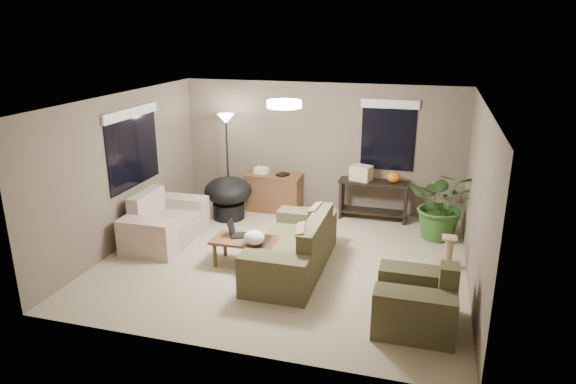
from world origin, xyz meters
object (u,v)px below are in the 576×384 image
(loveseat, at_px, (164,224))
(cat_scratching_post, at_px, (448,254))
(floor_lamp, at_px, (226,130))
(main_sofa, at_px, (295,251))
(console_table, at_px, (373,197))
(desk, at_px, (274,192))
(coffee_table, at_px, (245,243))
(papasan_chair, at_px, (228,195))
(houseplant, at_px, (442,211))
(armchair, at_px, (416,303))

(loveseat, bearing_deg, cat_scratching_post, 3.07)
(loveseat, bearing_deg, floor_lamp, 76.46)
(main_sofa, bearing_deg, floor_lamp, 131.38)
(console_table, bearing_deg, floor_lamp, -176.08)
(desk, bearing_deg, main_sofa, -65.79)
(cat_scratching_post, bearing_deg, coffee_table, -166.15)
(coffee_table, relative_size, desk, 0.91)
(console_table, xyz_separation_m, papasan_chair, (-2.65, -0.70, 0.03))
(papasan_chair, xyz_separation_m, houseplant, (3.90, 0.10, 0.02))
(main_sofa, distance_m, loveseat, 2.45)
(houseplant, bearing_deg, cat_scratching_post, -84.75)
(desk, bearing_deg, armchair, -50.09)
(armchair, bearing_deg, houseplant, 84.24)
(main_sofa, xyz_separation_m, desk, (-1.07, 2.38, 0.08))
(desk, bearing_deg, loveseat, -124.51)
(armchair, distance_m, console_table, 3.65)
(coffee_table, xyz_separation_m, houseplant, (2.89, 1.90, 0.13))
(armchair, height_order, console_table, armchair)
(coffee_table, bearing_deg, loveseat, 163.47)
(armchair, relative_size, papasan_chair, 1.08)
(coffee_table, bearing_deg, console_table, 56.72)
(console_table, height_order, cat_scratching_post, console_table)
(armchair, bearing_deg, papasan_chair, 141.92)
(cat_scratching_post, bearing_deg, houseplant, 95.25)
(papasan_chair, xyz_separation_m, floor_lamp, (-0.20, 0.50, 1.13))
(armchair, relative_size, console_table, 0.77)
(papasan_chair, bearing_deg, console_table, 14.78)
(console_table, bearing_deg, armchair, -74.93)
(armchair, height_order, coffee_table, armchair)
(coffee_table, bearing_deg, main_sofa, 4.85)
(loveseat, relative_size, floor_lamp, 0.84)
(loveseat, height_order, coffee_table, loveseat)
(papasan_chair, bearing_deg, cat_scratching_post, -14.94)
(loveseat, distance_m, cat_scratching_post, 4.65)
(console_table, relative_size, houseplant, 1.05)
(desk, distance_m, papasan_chair, 0.96)
(main_sofa, xyz_separation_m, armchair, (1.82, -1.08, 0.00))
(desk, bearing_deg, houseplant, -9.70)
(loveseat, xyz_separation_m, coffee_table, (1.65, -0.49, 0.06))
(coffee_table, xyz_separation_m, console_table, (1.64, 2.51, 0.08))
(floor_lamp, xyz_separation_m, cat_scratching_post, (4.20, -1.57, -1.38))
(floor_lamp, bearing_deg, loveseat, -103.54)
(main_sofa, xyz_separation_m, loveseat, (-2.42, 0.42, 0.00))
(loveseat, distance_m, coffee_table, 1.72)
(loveseat, height_order, desk, loveseat)
(console_table, distance_m, houseplant, 1.38)
(desk, relative_size, cat_scratching_post, 2.20)
(coffee_table, xyz_separation_m, floor_lamp, (-1.21, 2.31, 1.24))
(loveseat, xyz_separation_m, houseplant, (4.54, 1.41, 0.19))
(main_sofa, distance_m, houseplant, 2.81)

